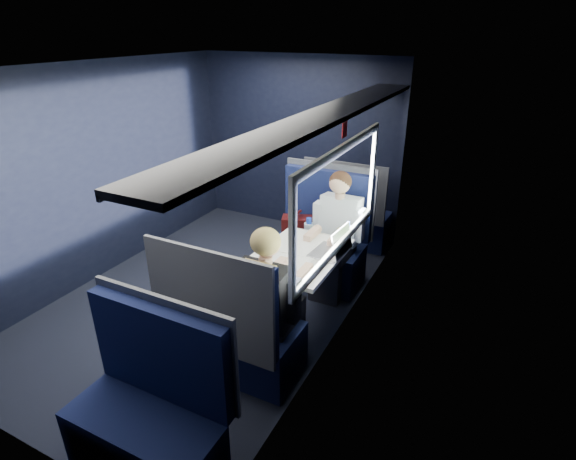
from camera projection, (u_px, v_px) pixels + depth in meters
The scene contains 13 objects.
ground at pixel (212, 296), 4.76m from camera, with size 2.80×4.20×0.01m, color black.
room_shell at pixel (203, 160), 4.14m from camera, with size 3.00×4.40×2.40m.
table at pixel (301, 261), 4.06m from camera, with size 0.62×1.00×0.74m.
seat_bay_near at pixel (318, 243), 4.95m from camera, with size 1.04×0.62×1.26m.
seat_bay_far at pixel (232, 332), 3.53m from camera, with size 1.04×0.62×1.26m.
seat_row_front at pixel (348, 215), 5.70m from camera, with size 1.04×0.51×1.16m.
seat_row_back at pixel (151, 415), 2.78m from camera, with size 1.04×0.51×1.16m.
man at pixel (336, 229), 4.58m from camera, with size 0.53×0.56×1.32m.
woman at pixel (270, 296), 3.43m from camera, with size 0.53×0.56×1.32m.
papers at pixel (294, 247), 4.15m from camera, with size 0.52×0.75×0.01m, color white.
laptop at pixel (335, 247), 4.00m from camera, with size 0.29×0.37×0.26m.
bottle_small at pixel (347, 234), 4.17m from camera, with size 0.07×0.07×0.23m.
cup at pixel (340, 237), 4.25m from camera, with size 0.07×0.07×0.10m, color white.
Camera 1 is at (2.53, -3.25, 2.61)m, focal length 28.00 mm.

